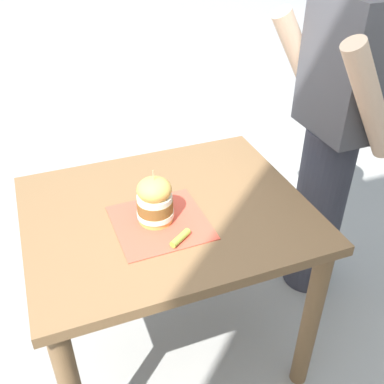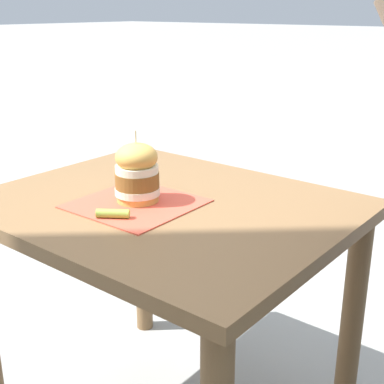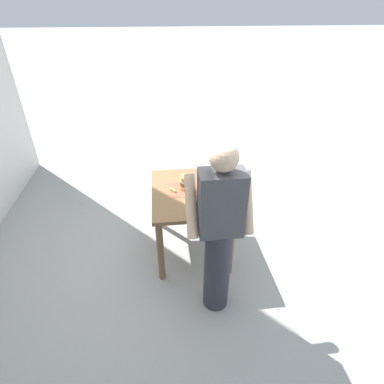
{
  "view_description": "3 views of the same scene",
  "coord_description": "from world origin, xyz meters",
  "px_view_note": "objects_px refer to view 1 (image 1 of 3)",
  "views": [
    {
      "loc": [
        1.27,
        -0.39,
        1.79
      ],
      "look_at": [
        0.0,
        0.1,
        0.84
      ],
      "focal_mm": 42.0,
      "sensor_mm": 36.0,
      "label": 1
    },
    {
      "loc": [
        1.09,
        0.98,
        1.33
      ],
      "look_at": [
        0.0,
        0.1,
        0.84
      ],
      "focal_mm": 50.0,
      "sensor_mm": 36.0,
      "label": 2
    },
    {
      "loc": [
        0.3,
        2.72,
        2.51
      ],
      "look_at": [
        0.0,
        0.1,
        0.84
      ],
      "focal_mm": 28.0,
      "sensor_mm": 36.0,
      "label": 3
    }
  ],
  "objects_px": {
    "pickle_spear": "(180,238)",
    "diner_across_table": "(333,133)",
    "patio_table": "(168,237)",
    "sandwich": "(155,200)"
  },
  "relations": [
    {
      "from": "pickle_spear",
      "to": "diner_across_table",
      "type": "height_order",
      "value": "diner_across_table"
    },
    {
      "from": "patio_table",
      "to": "pickle_spear",
      "type": "bearing_deg",
      "value": -4.61
    },
    {
      "from": "patio_table",
      "to": "sandwich",
      "type": "xyz_separation_m",
      "value": [
        0.05,
        -0.06,
        0.23
      ]
    },
    {
      "from": "patio_table",
      "to": "pickle_spear",
      "type": "height_order",
      "value": "pickle_spear"
    },
    {
      "from": "patio_table",
      "to": "diner_across_table",
      "type": "height_order",
      "value": "diner_across_table"
    },
    {
      "from": "sandwich",
      "to": "diner_across_table",
      "type": "distance_m",
      "value": 0.9
    },
    {
      "from": "patio_table",
      "to": "pickle_spear",
      "type": "relative_size",
      "value": 11.68
    },
    {
      "from": "patio_table",
      "to": "pickle_spear",
      "type": "xyz_separation_m",
      "value": [
        0.19,
        -0.02,
        0.15
      ]
    },
    {
      "from": "sandwich",
      "to": "pickle_spear",
      "type": "bearing_deg",
      "value": 17.24
    },
    {
      "from": "patio_table",
      "to": "sandwich",
      "type": "distance_m",
      "value": 0.24
    }
  ]
}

